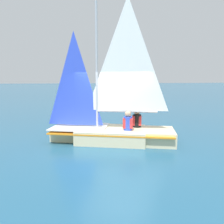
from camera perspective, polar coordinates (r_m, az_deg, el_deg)
ground_plane at (r=8.09m, az=0.00°, el=-7.57°), size 260.00×260.00×0.00m
sailboat_main at (r=7.92m, az=0.21°, el=-2.88°), size 4.62×3.13×5.14m
sailor_helm at (r=7.68m, az=4.17°, el=-3.68°), size 0.41×0.39×1.16m
sailor_crew at (r=8.18m, az=6.49°, el=-2.88°), size 0.41×0.39×1.16m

